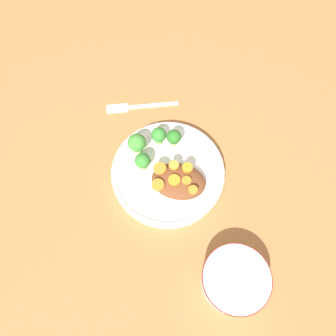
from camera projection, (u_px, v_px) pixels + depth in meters
ground_plane at (168, 174)px, 0.74m from camera, size 4.00×4.00×0.00m
plate at (168, 172)px, 0.73m from camera, size 0.25×0.25×0.03m
dip_bowl at (235, 279)px, 0.62m from camera, size 0.13×0.13×0.05m
stew_mound at (178, 181)px, 0.69m from camera, size 0.12×0.08×0.03m
broccoli_floret_0 at (137, 143)px, 0.71m from camera, size 0.04×0.04×0.05m
broccoli_floret_1 at (175, 138)px, 0.72m from camera, size 0.03×0.03×0.05m
broccoli_floret_2 at (159, 135)px, 0.73m from camera, size 0.03×0.03×0.05m
broccoli_floret_3 at (143, 162)px, 0.70m from camera, size 0.03×0.03×0.05m
carrot_slice_0 at (158, 185)px, 0.67m from camera, size 0.03×0.03×0.00m
carrot_slice_1 at (174, 164)px, 0.69m from camera, size 0.02×0.02×0.01m
carrot_slice_2 at (193, 190)px, 0.66m from camera, size 0.02×0.02×0.01m
carrot_slice_3 at (160, 168)px, 0.69m from camera, size 0.03×0.03×0.00m
carrot_slice_4 at (187, 168)px, 0.68m from camera, size 0.02×0.02×0.01m
carrot_slice_5 at (187, 180)px, 0.67m from camera, size 0.02×0.02×0.00m
carrot_slice_6 at (174, 180)px, 0.67m from camera, size 0.03×0.03×0.01m
fork at (135, 107)px, 0.81m from camera, size 0.18×0.07×0.01m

